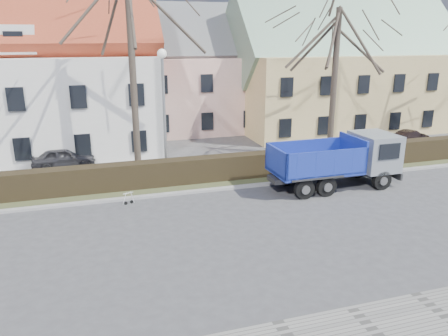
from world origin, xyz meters
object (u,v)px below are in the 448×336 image
object	(u,v)px
dump_truck	(331,162)
streetlight	(164,116)
parked_car_b	(409,137)
parked_car_a	(64,157)
cart_frame	(124,199)

from	to	relation	value
dump_truck	streetlight	distance (m)	8.75
parked_car_b	streetlight	bearing A→B (deg)	74.47
dump_truck	parked_car_a	world-z (taller)	dump_truck
streetlight	cart_frame	xyz separation A→B (m)	(-2.48, -3.05, -3.13)
dump_truck	cart_frame	world-z (taller)	dump_truck
cart_frame	parked_car_a	distance (m)	7.73
parked_car_a	parked_car_b	distance (m)	23.13
cart_frame	parked_car_b	bearing A→B (deg)	15.89
parked_car_a	cart_frame	bearing A→B (deg)	-160.96
cart_frame	parked_car_b	world-z (taller)	parked_car_b
dump_truck	streetlight	world-z (taller)	streetlight
streetlight	parked_car_a	bearing A→B (deg)	142.33
dump_truck	streetlight	bearing A→B (deg)	153.95
parked_car_a	parked_car_b	world-z (taller)	parked_car_a
dump_truck	parked_car_b	world-z (taller)	dump_truck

